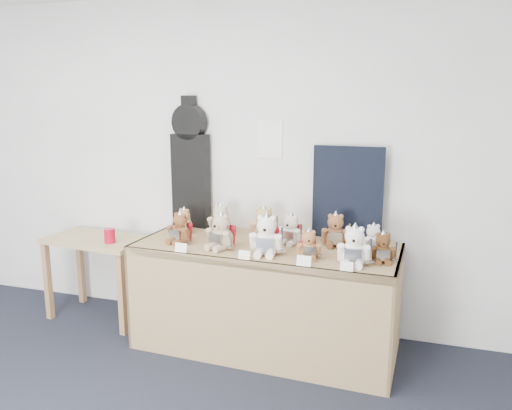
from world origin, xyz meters
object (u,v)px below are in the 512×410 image
(teddy_front_far_left, at_px, (180,229))
(teddy_back_far_left, at_px, (184,222))
(side_table, at_px, (98,252))
(teddy_back_end, at_px, (373,239))
(teddy_front_left, at_px, (221,233))
(teddy_front_right, at_px, (309,246))
(display_table, at_px, (263,270))
(teddy_back_centre_left, at_px, (264,224))
(teddy_front_far_right, at_px, (354,247))
(teddy_front_end, at_px, (383,249))
(teddy_back_right, at_px, (335,231))
(teddy_front_centre, at_px, (267,237))
(red_cup, at_px, (110,236))
(teddy_back_centre_right, at_px, (291,231))
(guitar_case, at_px, (190,164))
(teddy_back_left, at_px, (220,221))

(teddy_front_far_left, distance_m, teddy_back_far_left, 0.31)
(side_table, height_order, teddy_back_end, teddy_back_end)
(teddy_front_left, relative_size, teddy_front_right, 1.32)
(display_table, xyz_separation_m, teddy_front_far_left, (-0.63, -0.06, 0.28))
(teddy_front_left, height_order, teddy_back_centre_left, teddy_front_left)
(teddy_front_far_left, xyz_separation_m, teddy_front_far_right, (1.31, -0.13, 0.01))
(teddy_front_end, xyz_separation_m, teddy_back_end, (-0.08, 0.23, -0.00))
(side_table, distance_m, teddy_back_right, 2.04)
(teddy_front_centre, xyz_separation_m, teddy_front_end, (0.78, 0.07, -0.04))
(red_cup, relative_size, teddy_front_left, 0.40)
(teddy_front_end, bearing_deg, teddy_back_right, 132.10)
(teddy_front_far_left, bearing_deg, red_cup, -171.48)
(teddy_front_far_right, relative_size, teddy_back_end, 1.32)
(display_table, distance_m, teddy_front_centre, 0.34)
(teddy_back_centre_left, bearing_deg, teddy_back_centre_right, -29.18)
(teddy_back_centre_right, bearing_deg, teddy_front_left, -135.22)
(red_cup, bearing_deg, guitar_case, 36.25)
(side_table, xyz_separation_m, guitar_case, (0.75, 0.30, 0.75))
(red_cup, relative_size, teddy_back_end, 0.53)
(side_table, distance_m, teddy_back_centre_left, 1.50)
(red_cup, bearing_deg, teddy_back_left, 13.11)
(teddy_back_right, relative_size, teddy_back_end, 1.24)
(guitar_case, bearing_deg, teddy_front_left, -39.81)
(teddy_front_right, height_order, teddy_front_end, teddy_front_end)
(guitar_case, distance_m, teddy_back_end, 1.63)
(side_table, bearing_deg, teddy_front_left, -6.23)
(teddy_front_end, distance_m, teddy_back_end, 0.25)
(side_table, distance_m, guitar_case, 1.10)
(teddy_back_centre_left, bearing_deg, teddy_front_centre, -82.71)
(teddy_front_centre, xyz_separation_m, teddy_back_end, (0.70, 0.30, -0.04))
(teddy_front_far_right, distance_m, teddy_back_centre_left, 0.85)
(display_table, height_order, teddy_back_centre_left, teddy_back_centre_left)
(teddy_back_centre_right, bearing_deg, teddy_back_centre_left, 175.86)
(display_table, xyz_separation_m, teddy_back_left, (-0.43, 0.25, 0.28))
(teddy_front_end, distance_m, teddy_back_right, 0.46)
(display_table, xyz_separation_m, teddy_front_far_right, (0.68, -0.19, 0.29))
(display_table, distance_m, teddy_front_right, 0.48)
(teddy_front_centre, bearing_deg, teddy_front_end, -0.49)
(red_cup, distance_m, teddy_back_centre_left, 1.28)
(red_cup, height_order, teddy_front_left, teddy_front_left)
(display_table, height_order, teddy_front_far_left, teddy_front_far_left)
(teddy_back_end, relative_size, teddy_back_far_left, 0.99)
(side_table, distance_m, teddy_front_end, 2.40)
(teddy_front_left, distance_m, teddy_back_end, 1.09)
(teddy_back_end, bearing_deg, guitar_case, 141.92)
(teddy_back_centre_right, bearing_deg, teddy_back_left, -175.29)
(teddy_back_left, xyz_separation_m, teddy_back_centre_right, (0.60, -0.09, -0.01))
(teddy_front_end, height_order, teddy_back_left, teddy_back_left)
(red_cup, bearing_deg, display_table, -1.95)
(teddy_front_far_left, distance_m, teddy_back_end, 1.42)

